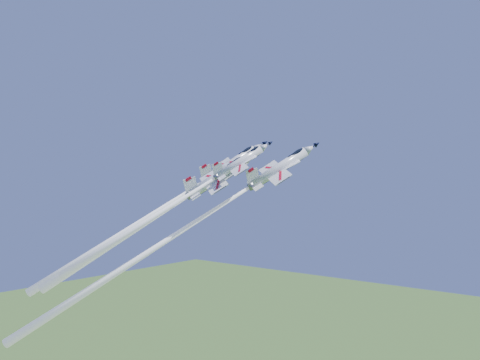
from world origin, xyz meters
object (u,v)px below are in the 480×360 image
Objects in this scene: jet_left at (156,212)px; jet_slot at (158,215)px; jet_lead at (174,236)px; jet_right at (174,204)px.

jet_left is 9.64m from jet_slot.
jet_slot is at bearing -61.97° from jet_lead.
jet_lead is at bearing 118.03° from jet_slot.
jet_left reaches higher than jet_slot.
jet_right is at bearing -11.02° from jet_lead.
jet_left is 1.25× the size of jet_right.
jet_right is at bearing 6.71° from jet_left.
jet_slot is (-4.30, -0.28, -2.35)m from jet_right.
jet_left is at bearing -173.29° from jet_right.
jet_slot is at bearing -6.44° from jet_left.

